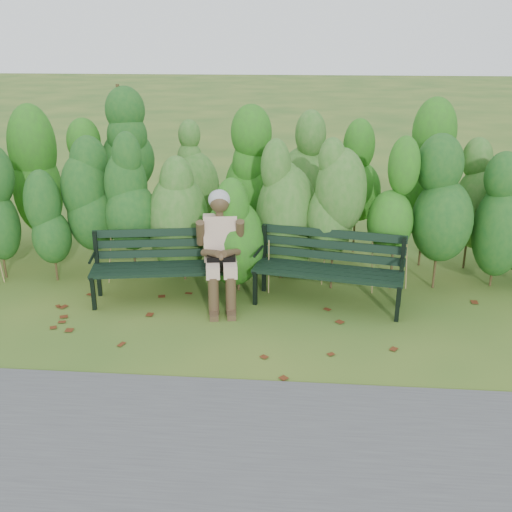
{
  "coord_description": "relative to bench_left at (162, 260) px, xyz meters",
  "views": [
    {
      "loc": [
        0.51,
        -5.68,
        3.04
      ],
      "look_at": [
        0.0,
        0.35,
        0.75
      ],
      "focal_mm": 42.0,
      "sensor_mm": 36.0,
      "label": 1
    }
  ],
  "objects": [
    {
      "name": "footpath",
      "position": [
        1.16,
        -3.02,
        -0.48
      ],
      "size": [
        60.0,
        2.5,
        0.01
      ],
      "primitive_type": "cube",
      "color": "#474749",
      "rests_on": "ground"
    },
    {
      "name": "bench_left",
      "position": [
        0.0,
        0.0,
        0.0
      ],
      "size": [
        1.71,
        0.79,
        0.82
      ],
      "color": "black",
      "rests_on": "ground"
    },
    {
      "name": "bench_right",
      "position": [
        1.97,
        0.03,
        0.02
      ],
      "size": [
        1.79,
        0.87,
        0.86
      ],
      "color": "black",
      "rests_on": "ground"
    },
    {
      "name": "hedge_band",
      "position": [
        1.16,
        1.04,
        0.77
      ],
      "size": [
        11.04,
        1.67,
        2.42
      ],
      "color": "#47381E",
      "rests_on": "ground"
    },
    {
      "name": "seated_woman",
      "position": [
        0.71,
        -0.06,
        0.25
      ],
      "size": [
        0.58,
        0.85,
        1.34
      ],
      "color": "beige",
      "rests_on": "ground"
    },
    {
      "name": "ground",
      "position": [
        1.16,
        -0.82,
        -0.48
      ],
      "size": [
        80.0,
        80.0,
        0.0
      ],
      "primitive_type": "plane",
      "color": "#2E581D"
    },
    {
      "name": "leaf_litter",
      "position": [
        1.14,
        -0.73,
        -0.48
      ],
      "size": [
        5.79,
        2.27,
        0.01
      ],
      "color": "#582812",
      "rests_on": "ground"
    }
  ]
}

